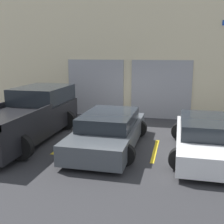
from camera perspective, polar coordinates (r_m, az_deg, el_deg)
The scene contains 7 objects.
ground_plane at distance 11.04m, azimuth 1.37°, elevation -4.37°, with size 28.00×28.00×0.00m, color #2D2D30.
shophouse_building at distance 13.83m, azimuth 4.30°, elevation 11.30°, with size 15.82×0.68×5.95m.
pickup_truck at distance 10.70m, azimuth -16.67°, elevation -0.79°, with size 2.55×5.57×1.77m.
sedan_white at distance 9.17m, azimuth 18.62°, elevation -4.96°, with size 2.19×4.47×1.13m.
sedan_side at distance 9.37m, azimuth -0.66°, elevation -3.86°, with size 2.25×4.56×1.16m.
parking_stripe_left at distance 9.99m, azimuth -9.44°, elevation -6.32°, with size 0.12×2.20×0.01m, color gold.
parking_stripe_centre at distance 9.28m, azimuth 8.74°, elevation -7.73°, with size 0.12×2.20×0.01m, color gold.
Camera 1 is at (2.18, -10.36, 3.14)m, focal length 45.00 mm.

